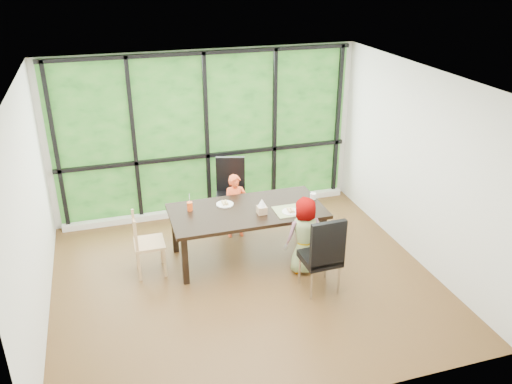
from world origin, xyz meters
TOP-DOWN VIEW (x-y plane):
  - ground at (0.00, 0.00)m, footprint 5.00×5.00m
  - back_wall at (0.00, 2.25)m, footprint 5.00×0.00m
  - foliage_backdrop at (0.00, 2.23)m, footprint 4.80×0.02m
  - window_mullions at (0.00, 2.19)m, footprint 4.80×0.06m
  - window_sill at (0.00, 2.15)m, footprint 4.80×0.12m
  - dining_table at (0.20, 0.59)m, footprint 2.23×1.24m
  - chair_window_leather at (0.23, 1.63)m, footprint 0.57×0.57m
  - chair_interior_leather at (0.87, -0.47)m, footprint 0.47×0.47m
  - chair_end_beech at (-1.18, 0.57)m, footprint 0.40×0.42m
  - child_toddler at (0.20, 1.22)m, footprint 0.38×0.26m
  - child_older at (0.84, -0.01)m, footprint 0.54×0.36m
  - placemat at (0.81, 0.37)m, footprint 0.51×0.38m
  - plate_far at (-0.06, 0.82)m, footprint 0.25×0.25m
  - plate_near at (0.76, 0.33)m, footprint 0.24×0.24m
  - orange_cup at (-0.56, 0.79)m, footprint 0.08×0.08m
  - green_cup at (1.05, 0.31)m, footprint 0.08×0.08m
  - white_mug at (1.22, 0.63)m, footprint 0.09×0.09m
  - tissue_box at (0.36, 0.41)m, footprint 0.13×0.13m
  - crepe_rolls_far at (-0.06, 0.82)m, footprint 0.10×0.12m
  - crepe_rolls_near at (0.76, 0.33)m, footprint 0.10×0.12m
  - straw_white at (-0.56, 0.79)m, footprint 0.01×0.04m
  - straw_pink at (1.05, 0.31)m, footprint 0.01×0.04m
  - tissue at (0.36, 0.41)m, footprint 0.12×0.12m

SIDE VIEW (x-z plane):
  - ground at x=0.00m, z-range 0.00..0.00m
  - window_sill at x=0.00m, z-range 0.00..0.10m
  - dining_table at x=0.20m, z-range 0.00..0.75m
  - chair_end_beech at x=-1.18m, z-range 0.00..0.90m
  - child_toddler at x=0.20m, z-range 0.00..1.01m
  - chair_window_leather at x=0.23m, z-range 0.00..1.08m
  - chair_interior_leather at x=0.87m, z-range 0.00..1.08m
  - child_older at x=0.84m, z-range 0.00..1.10m
  - placemat at x=0.81m, z-range 0.75..0.76m
  - plate_near at x=0.76m, z-range 0.75..0.77m
  - plate_far at x=-0.06m, z-range 0.75..0.77m
  - crepe_rolls_near at x=0.76m, z-range 0.77..0.80m
  - crepe_rolls_far at x=-0.06m, z-range 0.77..0.80m
  - white_mug at x=1.22m, z-range 0.75..0.84m
  - tissue_box at x=0.36m, z-range 0.75..0.86m
  - green_cup at x=1.05m, z-range 0.75..0.87m
  - orange_cup at x=-0.56m, z-range 0.75..0.87m
  - straw_pink at x=1.05m, z-range 0.81..1.01m
  - tissue at x=0.36m, z-range 0.86..0.97m
  - straw_white at x=-0.56m, z-range 0.82..1.01m
  - back_wall at x=0.00m, z-range -1.15..3.85m
  - foliage_backdrop at x=0.00m, z-range 0.03..2.67m
  - window_mullions at x=0.00m, z-range 0.03..2.67m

